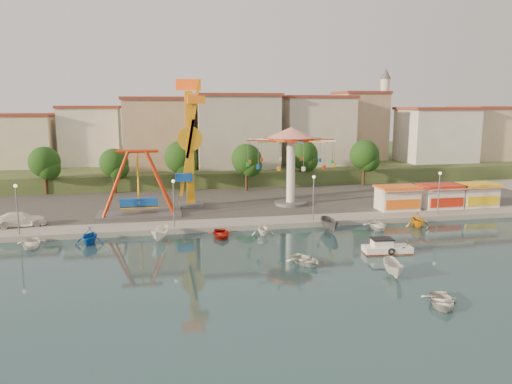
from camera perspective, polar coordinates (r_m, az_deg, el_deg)
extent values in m
plane|color=#122A33|center=(44.68, 1.81, -8.21)|extent=(200.00, 200.00, 0.00)
cube|color=#9E998E|center=(104.66, -5.96, 2.47)|extent=(200.00, 100.00, 0.60)
cube|color=#4C4944|center=(73.20, -3.55, -0.52)|extent=(90.00, 28.00, 0.01)
cube|color=#384C26|center=(109.45, -6.22, 3.42)|extent=(200.00, 60.00, 3.00)
cube|color=#59595E|center=(62.64, -13.16, -2.43)|extent=(10.00, 5.00, 0.30)
cube|color=#1349AB|center=(62.35, -13.21, -1.13)|extent=(4.50, 1.40, 1.00)
cylinder|color=#B52E0E|center=(61.48, -13.44, 4.55)|extent=(5.00, 0.40, 0.40)
cube|color=#59595E|center=(66.58, -7.43, -1.43)|extent=(3.00, 3.00, 0.50)
cube|color=orange|center=(65.54, -7.57, 4.80)|extent=(1.00, 1.00, 15.00)
cube|color=#F94C0D|center=(65.32, -7.74, 12.07)|extent=(3.20, 0.50, 1.40)
cylinder|color=orange|center=(64.62, -7.56, 6.06)|extent=(3.20, 0.50, 3.20)
cube|color=orange|center=(64.34, -7.19, 8.24)|extent=(2.13, 0.35, 9.90)
cube|color=orange|center=(64.34, -6.84, 10.44)|extent=(2.20, 1.20, 1.00)
cylinder|color=#59595E|center=(67.30, 3.95, -1.29)|extent=(4.40, 4.40, 0.40)
cylinder|color=white|center=(66.59, 3.99, 2.34)|extent=(1.10, 1.10, 9.00)
cylinder|color=#B52E0E|center=(66.15, 4.04, 6.04)|extent=(6.00, 6.00, 0.50)
cone|color=red|center=(66.10, 4.05, 6.82)|extent=(6.40, 6.40, 1.40)
cube|color=white|center=(66.26, 15.85, -0.77)|extent=(5.00, 3.00, 2.80)
cube|color=orange|center=(66.00, 15.91, 0.55)|extent=(5.40, 3.40, 0.25)
cube|color=red|center=(64.58, 16.58, 0.00)|extent=(5.00, 0.77, 0.43)
cube|color=white|center=(69.24, 20.33, -0.56)|extent=(5.00, 3.00, 2.80)
cube|color=red|center=(68.99, 20.41, 0.70)|extent=(5.40, 3.40, 0.25)
cube|color=red|center=(67.63, 21.15, 0.18)|extent=(5.00, 0.77, 0.43)
cube|color=white|center=(72.10, 23.85, -0.40)|extent=(5.00, 3.00, 2.80)
cube|color=yellow|center=(71.86, 23.94, 0.82)|extent=(5.40, 3.40, 0.25)
cube|color=red|center=(70.55, 24.71, 0.32)|extent=(5.00, 0.77, 0.43)
cylinder|color=#59595E|center=(57.19, -25.61, -1.93)|extent=(0.14, 0.14, 5.00)
cylinder|color=#59595E|center=(55.41, -9.37, -1.43)|extent=(0.14, 0.14, 5.00)
cylinder|color=#59595E|center=(58.16, 6.59, -0.82)|extent=(0.14, 0.14, 5.00)
cylinder|color=#59595E|center=(64.85, 20.16, -0.25)|extent=(0.14, 0.14, 5.00)
cylinder|color=#382314|center=(80.78, -22.88, 0.99)|extent=(0.44, 0.44, 3.60)
sphere|color=black|center=(80.40, -23.02, 3.17)|extent=(4.60, 4.60, 4.60)
cylinder|color=#382314|center=(78.67, -15.83, 1.11)|extent=(0.44, 0.44, 3.40)
sphere|color=black|center=(78.29, -15.93, 3.22)|extent=(4.35, 4.35, 4.35)
cylinder|color=#382314|center=(78.04, -8.52, 1.51)|extent=(0.44, 0.44, 3.92)
sphere|color=black|center=(77.62, -8.59, 3.97)|extent=(5.02, 5.02, 5.02)
cylinder|color=#382314|center=(77.77, -1.09, 1.49)|extent=(0.44, 0.44, 3.66)
sphere|color=black|center=(77.36, -1.09, 3.79)|extent=(4.68, 4.68, 4.68)
cylinder|color=#382314|center=(82.96, 5.36, 2.03)|extent=(0.44, 0.44, 3.80)
sphere|color=black|center=(82.57, 5.39, 4.28)|extent=(4.86, 4.86, 4.86)
cylinder|color=#382314|center=(84.71, 12.21, 2.00)|extent=(0.44, 0.44, 3.77)
sphere|color=black|center=(84.33, 12.29, 4.19)|extent=(4.83, 4.83, 4.83)
cube|color=beige|center=(90.64, -26.63, 5.78)|extent=(9.26, 9.53, 11.87)
cube|color=silver|center=(93.64, -18.55, 5.43)|extent=(12.33, 9.01, 8.63)
cube|color=tan|center=(93.43, -10.49, 6.57)|extent=(11.95, 9.28, 11.23)
cube|color=beige|center=(91.63, -1.73, 6.03)|extent=(12.59, 10.50, 9.20)
cube|color=beige|center=(98.05, 5.76, 6.26)|extent=(10.75, 9.23, 9.24)
cube|color=tan|center=(100.99, 13.36, 6.71)|extent=(12.77, 10.96, 11.21)
cube|color=silver|center=(105.08, 19.62, 6.83)|extent=(8.23, 8.98, 12.36)
cube|color=beige|center=(115.74, 23.39, 5.94)|extent=(11.59, 10.93, 8.76)
cylinder|color=silver|center=(105.76, 14.39, 8.11)|extent=(1.80, 1.80, 16.00)
cylinder|color=#59595E|center=(105.73, 14.51, 10.81)|extent=(2.80, 2.80, 0.30)
cone|color=#59595E|center=(105.89, 14.60, 12.97)|extent=(2.20, 2.20, 2.00)
cube|color=white|center=(49.27, 14.75, -6.46)|extent=(4.67, 2.15, 0.81)
cube|color=#B52E0E|center=(49.33, 14.74, -6.68)|extent=(4.67, 2.15, 0.14)
cube|color=white|center=(48.93, 14.16, -5.72)|extent=(1.93, 1.53, 0.81)
cube|color=black|center=(48.81, 14.19, -5.21)|extent=(2.13, 1.73, 0.11)
torus|color=black|center=(48.46, 15.23, -6.60)|extent=(0.70, 0.25, 0.69)
torus|color=black|center=(49.06, 16.54, -6.45)|extent=(0.70, 0.25, 0.69)
imported|color=silver|center=(44.76, 5.67, -7.73)|extent=(3.63, 4.20, 0.73)
imported|color=silver|center=(38.08, 20.45, -11.58)|extent=(3.63, 4.20, 0.73)
imported|color=silver|center=(42.91, 15.45, -8.40)|extent=(2.10, 3.73, 1.36)
imported|color=white|center=(61.16, -25.34, -2.83)|extent=(5.71, 3.07, 1.57)
imported|color=white|center=(54.32, -24.34, -5.36)|extent=(3.30, 4.20, 0.79)
imported|color=blue|center=(53.20, -18.50, -4.76)|extent=(3.28, 3.67, 1.74)
imported|color=white|center=(52.80, -10.90, -4.72)|extent=(2.28, 3.88, 1.41)
imported|color=#AF190E|center=(53.28, -4.03, -4.78)|extent=(2.73, 3.74, 0.76)
imported|color=white|center=(53.93, 0.77, -4.18)|extent=(2.56, 2.92, 1.48)
imported|color=#555358|center=(55.98, 8.43, -3.72)|extent=(1.64, 4.09, 1.56)
imported|color=white|center=(58.19, 13.67, -3.75)|extent=(3.64, 4.46, 0.81)
imported|color=orange|center=(60.34, 17.99, -3.03)|extent=(3.20, 3.58, 1.71)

